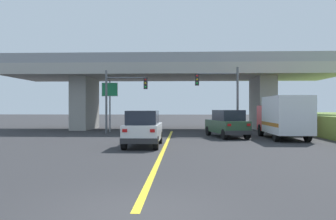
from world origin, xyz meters
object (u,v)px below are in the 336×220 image
(suv_lead, at_px, (143,129))
(traffic_signal_nearside, at_px, (223,91))
(box_truck, at_px, (283,117))
(traffic_signal_farside, at_px, (121,93))
(suv_crossing, at_px, (227,124))
(highway_sign, at_px, (110,95))

(suv_lead, distance_m, traffic_signal_nearside, 10.85)
(box_truck, height_order, traffic_signal_farside, traffic_signal_farside)
(suv_crossing, height_order, traffic_signal_farside, traffic_signal_farside)
(suv_crossing, relative_size, box_truck, 0.77)
(suv_lead, relative_size, suv_crossing, 0.87)
(traffic_signal_farside, bearing_deg, highway_sign, 120.16)
(suv_crossing, relative_size, traffic_signal_farside, 0.95)
(box_truck, relative_size, traffic_signal_nearside, 1.20)
(traffic_signal_nearside, xyz_separation_m, highway_sign, (-9.94, 3.24, -0.19))
(suv_crossing, distance_m, box_truck, 3.99)
(traffic_signal_farside, bearing_deg, suv_crossing, -21.59)
(box_truck, xyz_separation_m, traffic_signal_nearside, (-3.77, 3.86, 2.01))
(suv_lead, bearing_deg, box_truck, 29.11)
(traffic_signal_farside, bearing_deg, box_truck, -20.48)
(box_truck, xyz_separation_m, traffic_signal_farside, (-12.24, 4.57, 1.88))
(traffic_signal_nearside, bearing_deg, traffic_signal_farside, 175.19)
(suv_crossing, bearing_deg, suv_lead, -144.03)
(highway_sign, bearing_deg, suv_lead, -69.99)
(suv_lead, relative_size, traffic_signal_nearside, 0.81)
(highway_sign, bearing_deg, traffic_signal_farside, -59.84)
(suv_lead, xyz_separation_m, box_truck, (9.25, 5.15, 0.55))
(box_truck, distance_m, highway_sign, 15.55)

